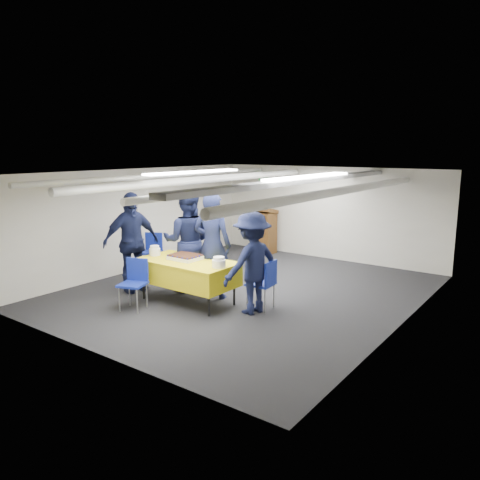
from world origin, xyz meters
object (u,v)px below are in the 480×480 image
at_px(chair_right, 265,280).
at_px(sailor_c, 131,242).
at_px(sailor_b, 188,241).
at_px(podium, 264,230).
at_px(chair_near, 135,279).
at_px(chair_left, 152,248).
at_px(sailor_d, 252,263).
at_px(serving_table, 188,272).
at_px(sailor_a, 212,245).
at_px(sheet_cake, 185,257).

xyz_separation_m(chair_right, sailor_c, (-2.70, -0.59, 0.44)).
distance_m(sailor_b, sailor_c, 1.09).
relative_size(podium, chair_near, 1.44).
relative_size(chair_near, chair_right, 1.00).
height_order(podium, chair_right, podium).
relative_size(chair_left, sailor_d, 0.51).
bearing_deg(sailor_c, chair_right, -62.43).
xyz_separation_m(serving_table, podium, (-1.11, 4.19, 0.05)).
xyz_separation_m(chair_right, sailor_a, (-1.18, 0.01, 0.46)).
distance_m(serving_table, podium, 4.34).
xyz_separation_m(sheet_cake, chair_near, (-0.42, -0.83, -0.28)).
distance_m(sheet_cake, podium, 4.28).
bearing_deg(chair_near, sailor_c, 141.25).
distance_m(serving_table, chair_right, 1.44).
xyz_separation_m(chair_left, sailor_a, (2.31, -0.67, 0.46)).
bearing_deg(sheet_cake, sailor_d, 8.11).
relative_size(sailor_c, sailor_d, 1.13).
bearing_deg(chair_right, sailor_a, 179.37).
bearing_deg(sailor_a, chair_left, -34.02).
height_order(chair_left, sailor_a, sailor_a).
distance_m(podium, sailor_c, 4.33).
distance_m(serving_table, chair_near, 0.94).
relative_size(sheet_cake, chair_near, 0.63).
distance_m(chair_left, sailor_a, 2.45).
relative_size(chair_right, sailor_d, 0.51).
bearing_deg(sailor_d, podium, -134.23).
xyz_separation_m(chair_right, chair_left, (-3.48, 0.69, 0.00)).
bearing_deg(sailor_d, chair_left, -90.27).
xyz_separation_m(sailor_c, sailor_d, (2.59, 0.35, -0.11)).
distance_m(chair_left, sailor_b, 1.84).
xyz_separation_m(podium, sailor_b, (0.65, -3.67, 0.37)).
xyz_separation_m(sheet_cake, sailor_b, (-0.37, 0.47, 0.17)).
bearing_deg(sailor_c, sailor_a, -53.18).
bearing_deg(podium, chair_near, -83.12).
height_order(serving_table, sailor_d, sailor_d).
relative_size(sheet_cake, sailor_c, 0.28).
distance_m(sailor_c, sailor_d, 2.61).
xyz_separation_m(sailor_a, sailor_c, (-1.52, -0.60, -0.02)).
bearing_deg(sheet_cake, chair_right, 16.33).
distance_m(serving_table, sailor_c, 1.40).
bearing_deg(sailor_c, sailor_b, -38.72).
bearing_deg(sheet_cake, chair_near, -116.70).
xyz_separation_m(serving_table, sailor_b, (-0.46, 0.52, 0.43)).
bearing_deg(sailor_b, podium, -113.56).
bearing_deg(chair_near, sailor_b, 87.94).
bearing_deg(sailor_c, sailor_d, -66.93).
bearing_deg(podium, chair_left, -108.48).
bearing_deg(sailor_a, sheet_cake, 40.23).
bearing_deg(podium, sailor_a, -70.79).
bearing_deg(sailor_a, chair_near, 43.65).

